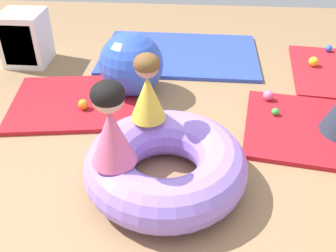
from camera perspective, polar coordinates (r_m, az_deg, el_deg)
The scene contains 13 objects.
ground_plane at distance 2.77m, azimuth 1.61°, elevation -8.02°, with size 8.00×8.00×0.00m, color #93704C.
gym_mat_near_right at distance 4.53m, azimuth 1.72°, elevation 10.55°, with size 1.76×1.20×0.04m, color #2D47B7.
gym_mat_center_rear at distance 3.69m, azimuth -13.68°, elevation 3.46°, with size 1.12×0.97×0.04m, color #B21923.
inflatable_cushion at distance 2.63m, azimuth -0.35°, elevation -5.79°, with size 1.11×1.11×0.34m, color #9975EA.
child_in_yellow at distance 2.66m, azimuth -3.03°, elevation 5.60°, with size 0.36×0.36×0.50m.
child_in_pink at distance 2.26m, azimuth -8.44°, elevation 0.18°, with size 0.32×0.32×0.55m.
play_ball_yellow at distance 4.46m, azimuth 20.67°, elevation 8.89°, with size 0.10×0.10×0.10m, color yellow.
play_ball_blue at distance 4.89m, azimuth 22.62°, elevation 10.52°, with size 0.08×0.08×0.08m, color blue.
play_ball_green at distance 3.47m, azimuth 15.56°, elevation 2.03°, with size 0.06×0.06×0.06m, color green.
play_ball_orange at distance 3.50m, azimuth -12.40°, elevation 3.13°, with size 0.09×0.09×0.09m, color orange.
play_ball_pink at distance 3.67m, azimuth 14.56°, elevation 4.39°, with size 0.09×0.09×0.09m, color pink.
exercise_ball_large at distance 3.66m, azimuth -5.45°, elevation 9.07°, with size 0.60×0.60×0.60m, color blue.
storage_cube at distance 4.53m, azimuth -20.38°, elevation 11.96°, with size 0.44×0.44×0.56m.
Camera 1 is at (0.09, -2.03, 1.88)m, focal length 41.32 mm.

